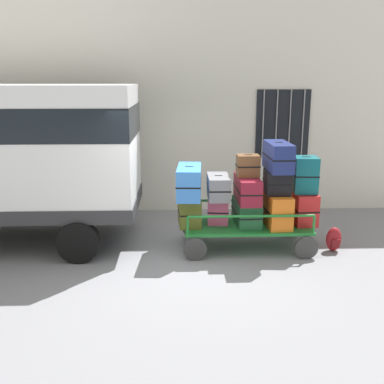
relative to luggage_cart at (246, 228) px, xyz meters
The scene contains 17 objects.
ground_plane 1.18m from the luggage_cart, 160.87° to the right, with size 40.00×40.00×0.00m, color gray.
building_wall 3.50m from the luggage_cart, 112.40° to the left, with size 12.00×0.38×5.00m.
luggage_cart is the anchor object (origin of this frame).
cart_railing 0.35m from the luggage_cart, 26.57° to the left, with size 2.18×1.06×0.32m.
suitcase_left_bottom 1.08m from the luggage_cart, behind, with size 0.42×0.68×0.52m.
suitcase_left_middle 1.34m from the luggage_cart, behind, with size 0.48×1.00×0.54m.
suitcase_midleft_bottom 0.60m from the luggage_cart, behind, with size 0.40×0.30×0.49m.
suitcase_midleft_middle 0.92m from the luggage_cart, behind, with size 0.38×0.75×0.41m.
suitcase_center_bottom 0.29m from the luggage_cart, 90.00° to the left, with size 0.45×0.87×0.43m.
suitcase_center_middle 0.73m from the luggage_cart, 90.00° to the left, with size 0.39×0.96×0.44m.
suitcase_center_top 1.14m from the luggage_cart, 90.00° to the left, with size 0.40×0.32×0.38m.
suitcase_midright_bottom 0.63m from the luggage_cart, ahead, with size 0.45×1.00×0.58m.
suitcase_midright_middle 1.00m from the luggage_cart, ahead, with size 0.45×0.57×0.40m.
suitcase_midright_top 1.41m from the luggage_cart, ahead, with size 0.39×0.90×0.49m.
suitcase_right_bottom 1.09m from the luggage_cart, ahead, with size 0.43×0.61×0.57m.
suitcase_right_middle 1.41m from the luggage_cart, ahead, with size 0.45×0.46×0.64m.
backpack 1.56m from the luggage_cart, ahead, with size 0.27×0.22×0.44m.
Camera 1 is at (-0.17, -7.20, 2.99)m, focal length 41.60 mm.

